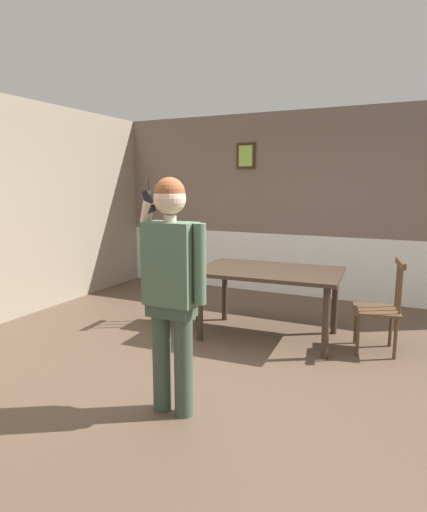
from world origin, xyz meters
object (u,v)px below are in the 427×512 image
chair_near_window (380,308)px  person_figure (172,281)px  dining_table (269,278)px  chair_by_doorway (176,287)px

chair_near_window → person_figure: size_ratio=0.55×
dining_table → person_figure: (-0.15, -1.87, 0.34)m
chair_by_doorway → person_figure: (1.01, -1.81, 0.55)m
dining_table → chair_near_window: chair_near_window is taller
chair_near_window → chair_by_doorway: same height
dining_table → person_figure: size_ratio=0.91×
chair_near_window → chair_by_doorway: (-2.33, -0.13, 0.01)m
chair_near_window → chair_by_doorway: bearing=83.3°
dining_table → chair_by_doorway: bearing=-176.9°
chair_by_doorway → person_figure: 2.14m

